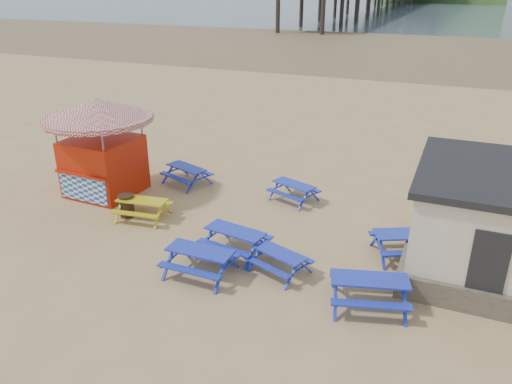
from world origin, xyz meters
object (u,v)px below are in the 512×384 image
at_px(picnic_table_blue_b, 294,192).
at_px(ice_cream_kiosk, 100,135).
at_px(picnic_table_blue_a, 187,175).
at_px(picnic_table_yellow, 143,209).
at_px(litter_bin, 127,205).

distance_m(picnic_table_blue_b, ice_cream_kiosk, 7.96).
relative_size(picnic_table_blue_a, picnic_table_blue_b, 1.07).
height_order(picnic_table_yellow, litter_bin, litter_bin).
bearing_deg(picnic_table_blue_a, ice_cream_kiosk, -121.42).
height_order(picnic_table_blue_b, picnic_table_yellow, picnic_table_yellow).
bearing_deg(litter_bin, picnic_table_blue_b, 35.63).
relative_size(picnic_table_blue_a, litter_bin, 2.62).
bearing_deg(picnic_table_blue_a, litter_bin, -77.19).
relative_size(picnic_table_yellow, ice_cream_kiosk, 0.44).
distance_m(picnic_table_blue_a, ice_cream_kiosk, 3.91).
distance_m(picnic_table_blue_a, picnic_table_yellow, 3.57).
relative_size(picnic_table_yellow, litter_bin, 2.32).
height_order(picnic_table_blue_a, ice_cream_kiosk, ice_cream_kiosk).
bearing_deg(picnic_table_yellow, litter_bin, 178.47).
xyz_separation_m(picnic_table_blue_a, ice_cream_kiosk, (-2.58, -2.09, 2.07)).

